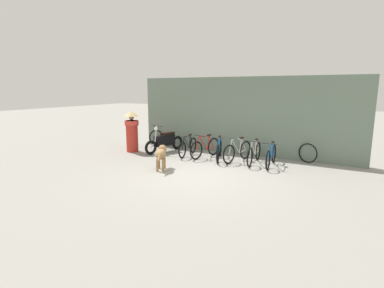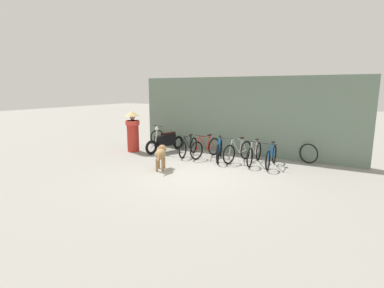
{
  "view_description": "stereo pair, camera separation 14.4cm",
  "coord_description": "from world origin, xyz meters",
  "px_view_note": "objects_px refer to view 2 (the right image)",
  "views": [
    {
      "loc": [
        3.81,
        -7.31,
        2.46
      ],
      "look_at": [
        -0.88,
        1.07,
        0.65
      ],
      "focal_mm": 28.0,
      "sensor_mm": 36.0,
      "label": 1
    },
    {
      "loc": [
        3.94,
        -7.24,
        2.46
      ],
      "look_at": [
        -0.88,
        1.07,
        0.65
      ],
      "focal_mm": 28.0,
      "sensor_mm": 36.0,
      "label": 2
    }
  ],
  "objects_px": {
    "stray_dog": "(161,154)",
    "spare_tire_right": "(158,138)",
    "bicycle_5": "(271,156)",
    "motorcycle": "(165,141)",
    "spare_tire_left": "(309,153)",
    "bicycle_4": "(254,153)",
    "bicycle_3": "(238,152)",
    "bicycle_1": "(206,148)",
    "bicycle_0": "(188,147)",
    "person_in_robes": "(133,130)",
    "bicycle_2": "(219,150)"
  },
  "relations": [
    {
      "from": "bicycle_4",
      "to": "stray_dog",
      "type": "xyz_separation_m",
      "value": [
        -2.24,
        -2.13,
        0.15
      ]
    },
    {
      "from": "bicycle_3",
      "to": "bicycle_4",
      "type": "relative_size",
      "value": 0.91
    },
    {
      "from": "bicycle_1",
      "to": "spare_tire_right",
      "type": "distance_m",
      "value": 2.95
    },
    {
      "from": "bicycle_2",
      "to": "spare_tire_left",
      "type": "height_order",
      "value": "bicycle_2"
    },
    {
      "from": "bicycle_4",
      "to": "spare_tire_left",
      "type": "bearing_deg",
      "value": 116.8
    },
    {
      "from": "bicycle_0",
      "to": "bicycle_1",
      "type": "height_order",
      "value": "bicycle_1"
    },
    {
      "from": "stray_dog",
      "to": "spare_tire_right",
      "type": "bearing_deg",
      "value": 11.45
    },
    {
      "from": "bicycle_4",
      "to": "spare_tire_left",
      "type": "distance_m",
      "value": 1.79
    },
    {
      "from": "bicycle_0",
      "to": "stray_dog",
      "type": "height_order",
      "value": "bicycle_0"
    },
    {
      "from": "bicycle_0",
      "to": "bicycle_1",
      "type": "distance_m",
      "value": 0.69
    },
    {
      "from": "bicycle_2",
      "to": "spare_tire_left",
      "type": "relative_size",
      "value": 2.44
    },
    {
      "from": "spare_tire_left",
      "to": "spare_tire_right",
      "type": "distance_m",
      "value": 6.14
    },
    {
      "from": "bicycle_5",
      "to": "spare_tire_left",
      "type": "relative_size",
      "value": 2.44
    },
    {
      "from": "stray_dog",
      "to": "motorcycle",
      "type": "bearing_deg",
      "value": 5.61
    },
    {
      "from": "spare_tire_left",
      "to": "motorcycle",
      "type": "bearing_deg",
      "value": -170.41
    },
    {
      "from": "motorcycle",
      "to": "spare_tire_right",
      "type": "height_order",
      "value": "motorcycle"
    },
    {
      "from": "bicycle_0",
      "to": "bicycle_2",
      "type": "bearing_deg",
      "value": 81.27
    },
    {
      "from": "bicycle_5",
      "to": "bicycle_4",
      "type": "bearing_deg",
      "value": -104.82
    },
    {
      "from": "bicycle_4",
      "to": "motorcycle",
      "type": "distance_m",
      "value": 3.59
    },
    {
      "from": "bicycle_4",
      "to": "spare_tire_left",
      "type": "xyz_separation_m",
      "value": [
        1.54,
        0.9,
        -0.0
      ]
    },
    {
      "from": "person_in_robes",
      "to": "bicycle_5",
      "type": "bearing_deg",
      "value": 172.74
    },
    {
      "from": "bicycle_1",
      "to": "stray_dog",
      "type": "xyz_separation_m",
      "value": [
        -0.44,
        -2.1,
        0.14
      ]
    },
    {
      "from": "bicycle_3",
      "to": "stray_dog",
      "type": "bearing_deg",
      "value": -23.86
    },
    {
      "from": "bicycle_5",
      "to": "spare_tire_left",
      "type": "xyz_separation_m",
      "value": [
        0.95,
        1.01,
        0.0
      ]
    },
    {
      "from": "motorcycle",
      "to": "stray_dog",
      "type": "relative_size",
      "value": 1.99
    },
    {
      "from": "bicycle_5",
      "to": "motorcycle",
      "type": "relative_size",
      "value": 0.85
    },
    {
      "from": "bicycle_0",
      "to": "motorcycle",
      "type": "bearing_deg",
      "value": -101.85
    },
    {
      "from": "bicycle_1",
      "to": "bicycle_3",
      "type": "bearing_deg",
      "value": 103.06
    },
    {
      "from": "spare_tire_left",
      "to": "bicycle_4",
      "type": "bearing_deg",
      "value": -149.7
    },
    {
      "from": "bicycle_1",
      "to": "bicycle_3",
      "type": "relative_size",
      "value": 1.01
    },
    {
      "from": "bicycle_0",
      "to": "bicycle_5",
      "type": "height_order",
      "value": "bicycle_5"
    },
    {
      "from": "bicycle_4",
      "to": "stray_dog",
      "type": "relative_size",
      "value": 1.79
    },
    {
      "from": "bicycle_3",
      "to": "bicycle_5",
      "type": "height_order",
      "value": "bicycle_3"
    },
    {
      "from": "motorcycle",
      "to": "spare_tire_left",
      "type": "height_order",
      "value": "motorcycle"
    },
    {
      "from": "motorcycle",
      "to": "spare_tire_left",
      "type": "bearing_deg",
      "value": 112.67
    },
    {
      "from": "bicycle_0",
      "to": "motorcycle",
      "type": "height_order",
      "value": "motorcycle"
    },
    {
      "from": "bicycle_5",
      "to": "person_in_robes",
      "type": "distance_m",
      "value": 5.35
    },
    {
      "from": "motorcycle",
      "to": "stray_dog",
      "type": "xyz_separation_m",
      "value": [
        1.36,
        -2.16,
        0.06
      ]
    },
    {
      "from": "stray_dog",
      "to": "person_in_robes",
      "type": "relative_size",
      "value": 0.6
    },
    {
      "from": "bicycle_3",
      "to": "bicycle_4",
      "type": "xyz_separation_m",
      "value": [
        0.57,
        0.02,
        -0.01
      ]
    },
    {
      "from": "motorcycle",
      "to": "bicycle_0",
      "type": "bearing_deg",
      "value": 97.47
    },
    {
      "from": "motorcycle",
      "to": "spare_tire_left",
      "type": "xyz_separation_m",
      "value": [
        5.13,
        0.87,
        -0.09
      ]
    },
    {
      "from": "bicycle_2",
      "to": "stray_dog",
      "type": "bearing_deg",
      "value": -46.77
    },
    {
      "from": "bicycle_0",
      "to": "motorcycle",
      "type": "distance_m",
      "value": 1.12
    },
    {
      "from": "bicycle_5",
      "to": "spare_tire_right",
      "type": "height_order",
      "value": "bicycle_5"
    },
    {
      "from": "bicycle_3",
      "to": "motorcycle",
      "type": "bearing_deg",
      "value": -76.59
    },
    {
      "from": "motorcycle",
      "to": "spare_tire_right",
      "type": "xyz_separation_m",
      "value": [
        -1.0,
        0.86,
        -0.08
      ]
    },
    {
      "from": "bicycle_2",
      "to": "bicycle_5",
      "type": "bearing_deg",
      "value": 71.16
    },
    {
      "from": "bicycle_0",
      "to": "bicycle_1",
      "type": "bearing_deg",
      "value": 87.81
    },
    {
      "from": "spare_tire_left",
      "to": "bicycle_2",
      "type": "bearing_deg",
      "value": -159.44
    }
  ]
}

